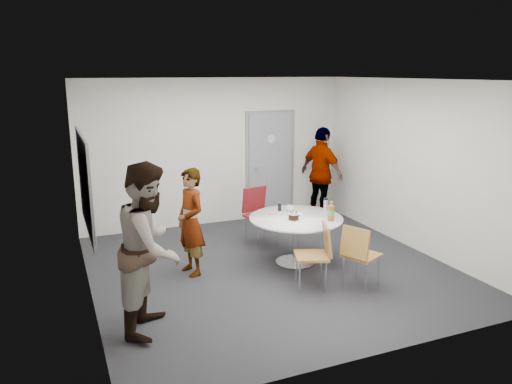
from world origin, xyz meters
name	(u,v)px	position (x,y,z in m)	size (l,w,h in m)	color
floor	(271,268)	(0.00, 0.00, 0.00)	(5.00, 5.00, 0.00)	black
ceiling	(272,80)	(0.00, 0.00, 2.70)	(5.00, 5.00, 0.00)	silver
wall_back	(216,152)	(0.00, 2.50, 1.35)	(5.00, 5.00, 0.00)	silver
wall_left	(84,195)	(-2.50, 0.00, 1.35)	(5.00, 5.00, 0.00)	silver
wall_right	(415,166)	(2.50, 0.00, 1.35)	(5.00, 5.00, 0.00)	silver
wall_front	(380,229)	(0.00, -2.50, 1.35)	(5.00, 5.00, 0.00)	silver
door	(270,165)	(1.10, 2.48, 1.03)	(1.02, 0.17, 2.12)	slate
whiteboard	(85,183)	(-2.46, 0.20, 1.45)	(0.04, 1.90, 1.25)	gray
table	(297,224)	(0.45, 0.05, 0.62)	(1.38, 1.38, 1.00)	white
chair_near_left	(318,250)	(0.30, -0.85, 0.54)	(0.57, 0.54, 0.88)	brown
chair_near_right	(359,251)	(0.78, -1.07, 0.53)	(0.58, 0.56, 0.87)	brown
chair_far	(258,210)	(0.26, 1.08, 0.59)	(0.53, 0.57, 0.96)	maroon
person_main	(191,222)	(-1.10, 0.28, 0.76)	(0.56, 0.36, 1.52)	#A5C6EA
person_left	(150,247)	(-1.92, -1.04, 0.95)	(0.92, 0.72, 1.89)	white
person_right	(322,174)	(1.95, 1.95, 0.89)	(1.05, 0.44, 1.79)	black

